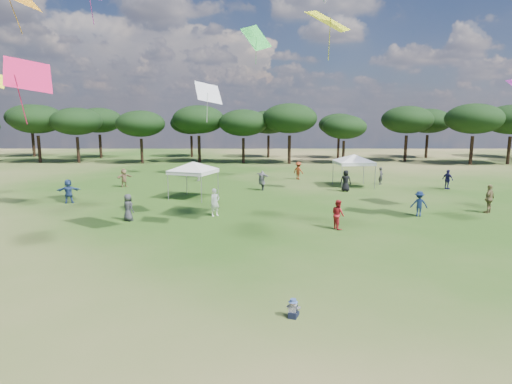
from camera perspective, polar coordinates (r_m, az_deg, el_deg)
ground at (r=11.70m, az=4.40°, el=-20.29°), size 140.00×140.00×0.00m
tree_line at (r=57.57m, az=3.40°, el=9.52°), size 108.78×17.63×7.77m
tent_left at (r=31.37m, az=-8.39°, el=3.80°), size 5.40×5.40×2.99m
tent_right at (r=37.32m, az=12.94°, el=4.73°), size 5.99×5.99×3.06m
toddler at (r=13.21m, az=4.99°, el=-15.29°), size 0.44×0.48×0.59m
festival_crowd at (r=32.26m, az=1.49°, el=0.94°), size 29.94×19.32×1.79m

